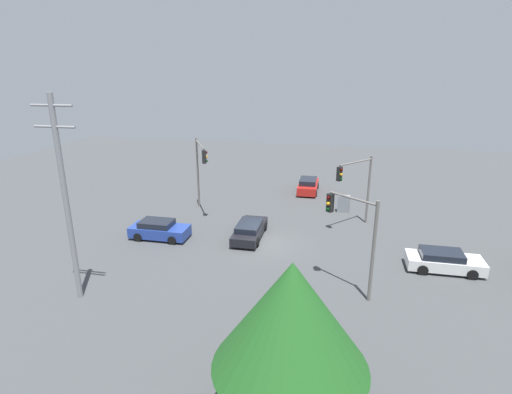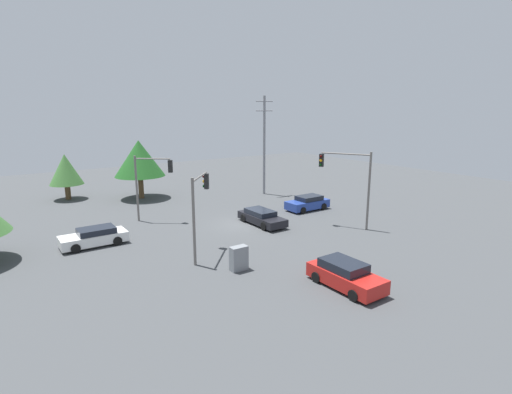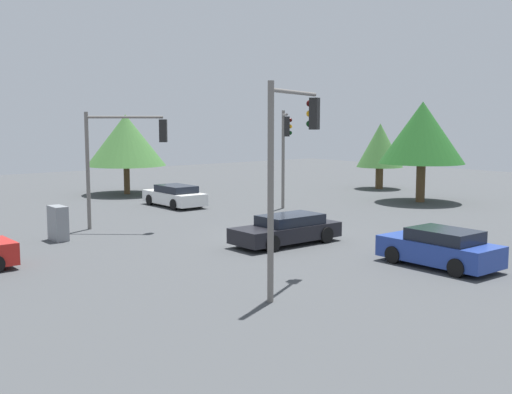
# 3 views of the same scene
# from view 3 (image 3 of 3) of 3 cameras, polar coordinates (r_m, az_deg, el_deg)

# --- Properties ---
(ground_plane) EXTENTS (80.00, 80.00, 0.00)m
(ground_plane) POSITION_cam_3_polar(r_m,az_deg,el_deg) (28.24, 2.45, -3.63)
(ground_plane) COLOR #424447
(sedan_blue) EXTENTS (4.25, 1.95, 1.36)m
(sedan_blue) POSITION_cam_3_polar(r_m,az_deg,el_deg) (23.56, 16.04, -4.39)
(sedan_blue) COLOR #233D93
(sedan_blue) RESTS_ON ground_plane
(sedan_dark) EXTENTS (1.94, 4.80, 1.22)m
(sedan_dark) POSITION_cam_3_polar(r_m,az_deg,el_deg) (26.74, 2.77, -2.91)
(sedan_dark) COLOR black
(sedan_dark) RESTS_ON ground_plane
(sedan_white) EXTENTS (4.47, 1.96, 1.27)m
(sedan_white) POSITION_cam_3_polar(r_m,az_deg,el_deg) (38.42, -7.24, 0.10)
(sedan_white) COLOR silver
(sedan_white) RESTS_ON ground_plane
(traffic_signal_main) EXTENTS (2.66, 3.02, 5.51)m
(traffic_signal_main) POSITION_cam_3_polar(r_m,az_deg,el_deg) (30.57, -11.97, 4.21)
(traffic_signal_main) COLOR slate
(traffic_signal_main) RESTS_ON ground_plane
(traffic_signal_cross) EXTENTS (2.22, 3.79, 6.24)m
(traffic_signal_cross) POSITION_cam_3_polar(r_m,az_deg,el_deg) (19.35, 3.05, 4.29)
(traffic_signal_cross) COLOR slate
(traffic_signal_cross) RESTS_ON ground_plane
(traffic_signal_aux) EXTENTS (2.67, 2.13, 5.66)m
(traffic_signal_aux) POSITION_cam_3_polar(r_m,az_deg,el_deg) (35.77, 2.59, 4.84)
(traffic_signal_aux) COLOR slate
(traffic_signal_aux) RESTS_ON ground_plane
(electrical_cabinet) EXTENTS (1.05, 0.56, 1.49)m
(electrical_cabinet) POSITION_cam_3_polar(r_m,az_deg,el_deg) (28.76, -17.19, -2.24)
(electrical_cabinet) COLOR gray
(electrical_cabinet) RESTS_ON ground_plane
(tree_behind) EXTENTS (3.42, 3.42, 4.83)m
(tree_behind) POSITION_cam_3_polar(r_m,az_deg,el_deg) (48.41, 10.97, 4.50)
(tree_behind) COLOR brown
(tree_behind) RESTS_ON ground_plane
(tree_left) EXTENTS (5.43, 5.43, 5.48)m
(tree_left) POSITION_cam_3_polar(r_m,az_deg,el_deg) (45.03, -11.49, 4.97)
(tree_left) COLOR brown
(tree_left) RESTS_ON ground_plane
(tree_corner) EXTENTS (5.27, 5.27, 6.24)m
(tree_corner) POSITION_cam_3_polar(r_m,az_deg,el_deg) (41.19, 14.55, 5.54)
(tree_corner) COLOR brown
(tree_corner) RESTS_ON ground_plane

